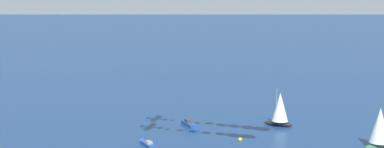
{
  "coord_description": "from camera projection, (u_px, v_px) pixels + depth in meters",
  "views": [
    {
      "loc": [
        -62.94,
        -93.93,
        39.48
      ],
      "look_at": [
        -0.6,
        0.85,
        22.41
      ],
      "focal_mm": 50.45,
      "sensor_mm": 36.0,
      "label": 1
    }
  ],
  "objects": [
    {
      "name": "sailboat_far_stbd",
      "position": [
        380.0,
        128.0,
        137.54
      ],
      "size": [
        9.64,
        6.26,
        11.97
      ],
      "color": "#33704C",
      "rests_on": "ground_plane"
    },
    {
      "name": "sailboat_ahead",
      "position": [
        280.0,
        109.0,
        161.02
      ],
      "size": [
        6.92,
        8.86,
        11.42
      ],
      "color": "black",
      "rests_on": "ground_plane"
    },
    {
      "name": "motorboat_mid_cluster",
      "position": [
        147.0,
        144.0,
        140.8
      ],
      "size": [
        2.43,
        6.94,
        1.97
      ],
      "color": "#23478C",
      "rests_on": "ground_plane"
    },
    {
      "name": "motorboat_outer_ring_a",
      "position": [
        191.0,
        125.0,
        160.27
      ],
      "size": [
        3.59,
        8.91,
        2.52
      ],
      "color": "#23478C",
      "rests_on": "ground_plane"
    },
    {
      "name": "marker_buoy",
      "position": [
        240.0,
        139.0,
        145.25
      ],
      "size": [
        1.1,
        1.1,
        2.1
      ],
      "color": "yellow",
      "rests_on": "ground_plane"
    }
  ]
}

